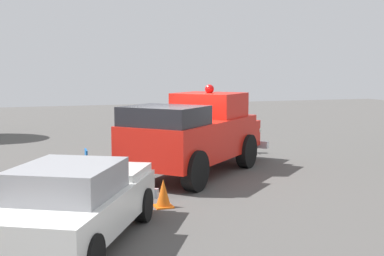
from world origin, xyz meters
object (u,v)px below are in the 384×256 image
(lawn_chair_near_truck, at_px, (240,137))
(traffic_cone, at_px, (163,194))
(classic_hot_rod, at_px, (76,201))
(spectator_seated, at_px, (240,134))
(spectator_standing, at_px, (136,130))
(lawn_chair_by_car, at_px, (91,166))
(vintage_fire_truck, at_px, (196,133))

(lawn_chair_near_truck, xyz_separation_m, traffic_cone, (-6.19, 4.75, -0.28))
(classic_hot_rod, bearing_deg, traffic_cone, -50.78)
(lawn_chair_near_truck, relative_size, spectator_seated, 0.79)
(spectator_seated, distance_m, spectator_standing, 3.80)
(lawn_chair_near_truck, height_order, spectator_seated, spectator_seated)
(lawn_chair_near_truck, relative_size, traffic_cone, 1.61)
(classic_hot_rod, height_order, spectator_seated, classic_hot_rod)
(lawn_chair_near_truck, bearing_deg, spectator_standing, 85.06)
(spectator_standing, bearing_deg, lawn_chair_by_car, 152.62)
(vintage_fire_truck, bearing_deg, classic_hot_rod, 140.82)
(vintage_fire_truck, height_order, traffic_cone, vintage_fire_truck)
(vintage_fire_truck, distance_m, spectator_standing, 3.43)
(lawn_chair_by_car, distance_m, spectator_seated, 7.01)
(classic_hot_rod, xyz_separation_m, lawn_chair_by_car, (4.05, -0.87, -0.16))
(lawn_chair_by_car, bearing_deg, lawn_chair_near_truck, -57.21)
(classic_hot_rod, height_order, lawn_chair_by_car, classic_hot_rod)
(traffic_cone, bearing_deg, spectator_seated, -37.70)
(classic_hot_rod, distance_m, lawn_chair_by_car, 4.15)
(classic_hot_rod, bearing_deg, spectator_standing, -20.21)
(vintage_fire_truck, height_order, lawn_chair_by_car, vintage_fire_truck)
(lawn_chair_near_truck, xyz_separation_m, lawn_chair_by_car, (-3.86, 5.98, 0.00))
(classic_hot_rod, height_order, spectator_standing, spectator_standing)
(vintage_fire_truck, height_order, lawn_chair_near_truck, vintage_fire_truck)
(lawn_chair_by_car, bearing_deg, spectator_seated, -57.80)
(classic_hot_rod, xyz_separation_m, traffic_cone, (1.72, -2.10, -0.44))
(lawn_chair_by_car, distance_m, traffic_cone, 2.66)
(lawn_chair_near_truck, distance_m, lawn_chair_by_car, 7.12)
(vintage_fire_truck, xyz_separation_m, spectator_standing, (3.26, 1.02, -0.23))
(classic_hot_rod, distance_m, spectator_seated, 10.34)
(classic_hot_rod, relative_size, traffic_cone, 7.41)
(classic_hot_rod, relative_size, spectator_standing, 2.81)
(lawn_chair_by_car, height_order, traffic_cone, lawn_chair_by_car)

